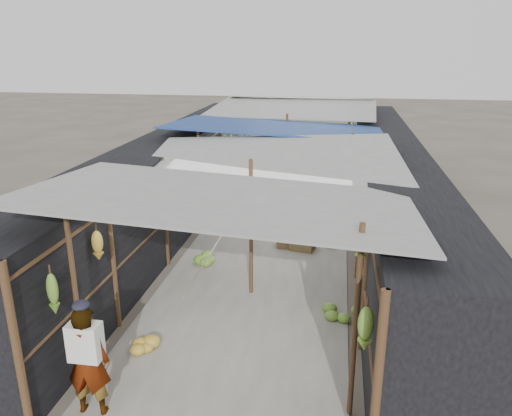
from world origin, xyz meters
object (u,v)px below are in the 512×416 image
Objects in this scene: vendor_elderly at (87,361)px; shopper_blue at (252,189)px; black_basin at (343,182)px; vendor_seated at (343,178)px; crate_near at (303,243)px.

vendor_elderly reaches higher than shopper_blue.
vendor_elderly is (-3.15, -11.57, 0.67)m from black_basin.
shopper_blue reaches higher than black_basin.
shopper_blue reaches higher than vendor_seated.
shopper_blue reaches higher than crate_near.
shopper_blue is 1.36× the size of vendor_seated.
black_basin is 0.43× the size of shopper_blue.
vendor_seated is at bearing -111.60° from vendor_elderly.
shopper_blue is at bearing 135.92° from crate_near.
shopper_blue is at bearing -126.02° from black_basin.
black_basin is at bearing 93.12° from crate_near.
black_basin is 0.59× the size of vendor_seated.
vendor_elderly is at bearing -9.06° from vendor_seated.
crate_near is 0.88× the size of black_basin.
black_basin is 0.39× the size of vendor_elderly.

